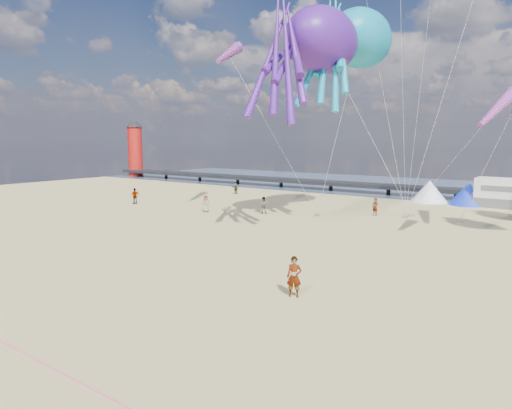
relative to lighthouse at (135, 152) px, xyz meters
name	(u,v)px	position (x,y,z in m)	size (l,w,h in m)	color
ground	(193,324)	(56.00, -44.00, -4.50)	(120.00, 120.00, 0.00)	tan
water	(475,190)	(56.00, 11.00, -4.48)	(120.00, 120.00, 0.00)	#354B66
pier	(259,178)	(28.00, 0.00, -3.50)	(60.00, 3.00, 0.50)	black
lighthouse	(135,152)	(0.00, 0.00, 0.00)	(2.60, 2.60, 9.00)	#A5140F
motorhome_0	(511,194)	(62.00, -4.00, -3.00)	(6.60, 2.50, 3.00)	silver
tent_white	(429,191)	(54.00, -4.00, -3.30)	(4.00, 4.00, 2.40)	white
tent_blue	(468,194)	(58.00, -4.00, -3.30)	(4.00, 4.00, 2.40)	#1933CC
rope_line	(75,380)	(56.00, -49.00, -4.48)	(0.03, 0.03, 34.00)	#F2338C
standing_person	(294,277)	(57.54, -39.12, -3.58)	(0.67, 0.44, 1.84)	tan
beachgoer_3	(135,196)	(28.65, -24.03, -3.64)	(1.11, 0.64, 1.72)	#7F6659
beachgoer_4	(236,188)	(31.93, -10.65, -3.76)	(0.87, 0.36, 1.49)	#7F6659
beachgoer_5	(375,207)	(52.52, -16.32, -3.69)	(1.51, 0.48, 1.62)	#7F6659
beachgoer_6	(206,204)	(38.52, -23.70, -3.71)	(0.57, 0.38, 1.57)	#7F6659
beachgoer_7	(263,205)	(43.54, -21.28, -3.70)	(0.79, 0.51, 1.61)	#7F6659
sandbag_a	(317,215)	(48.30, -19.50, -4.39)	(0.50, 0.35, 0.22)	gray
sandbag_b	(411,216)	(55.37, -14.97, -4.39)	(0.50, 0.35, 0.22)	gray
sandbag_d	(459,222)	(59.57, -15.82, -4.39)	(0.50, 0.35, 0.22)	gray
sandbag_e	(406,217)	(55.18, -15.87, -4.39)	(0.50, 0.35, 0.22)	gray
kite_octopus_teal	(360,39)	(51.21, -17.82, 10.96)	(4.29, 10.01, 11.44)	#0F81A1
kite_octopus_purple	(322,41)	(50.42, -23.39, 9.96)	(4.34, 10.12, 11.56)	#44167E
windsock_left	(228,54)	(40.53, -22.55, 10.10)	(1.10, 6.64, 6.64)	red
windsock_right	(497,108)	(62.94, -23.66, 4.37)	(0.90, 4.57, 4.57)	red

